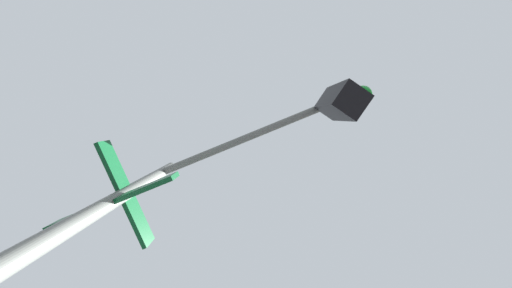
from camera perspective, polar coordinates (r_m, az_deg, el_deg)
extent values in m
cylinder|color=slate|center=(3.43, -2.38, 1.04)|extent=(1.86, 1.31, 0.09)
cube|color=black|center=(3.10, 16.50, 8.01)|extent=(0.28, 0.28, 0.80)
sphere|color=red|center=(3.38, 17.60, 8.71)|extent=(0.18, 0.18, 0.18)
sphere|color=orange|center=(3.15, 18.99, 8.94)|extent=(0.18, 0.18, 0.18)
sphere|color=green|center=(2.91, 20.60, 9.19)|extent=(0.18, 0.18, 0.18)
cube|color=#0F5128|center=(2.61, -26.74, -10.18)|extent=(0.93, 0.65, 0.20)
cube|color=#0F5128|center=(2.80, -24.70, -9.05)|extent=(0.60, 0.85, 0.20)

